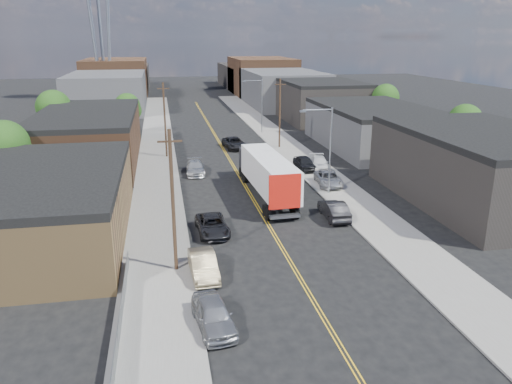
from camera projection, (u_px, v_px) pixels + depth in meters
name	position (u px, v px, depth m)	size (l,w,h in m)	color
ground	(215.00, 135.00, 83.25)	(260.00, 260.00, 0.00)	black
centerline	(227.00, 155.00, 69.18)	(0.32, 120.00, 0.01)	gold
sidewalk_left	(157.00, 157.00, 67.47)	(5.00, 140.00, 0.15)	slate
sidewalk_right	(293.00, 151.00, 70.86)	(5.00, 140.00, 0.15)	slate
warehouse_tan	(47.00, 205.00, 39.82)	(12.00, 22.00, 5.60)	brown
warehouse_brown	(88.00, 137.00, 64.05)	(12.00, 26.00, 6.60)	#4E311F
industrial_right_a	(483.00, 167.00, 48.60)	(14.00, 22.00, 7.10)	black
industrial_right_b	(374.00, 127.00, 73.14)	(14.00, 24.00, 6.10)	#3E3E41
industrial_right_c	(320.00, 100.00, 97.30)	(14.00, 22.00, 7.60)	black
skyline_left_a	(108.00, 91.00, 111.32)	(16.00, 30.00, 8.00)	#3E3E41
skyline_right_a	(282.00, 88.00, 118.46)	(16.00, 30.00, 8.00)	#3E3E41
skyline_left_b	(116.00, 78.00, 134.47)	(16.00, 26.00, 10.00)	#4E311F
skyline_right_b	(262.00, 76.00, 141.61)	(16.00, 26.00, 10.00)	#4E311F
skyline_left_c	(122.00, 78.00, 153.67)	(16.00, 40.00, 7.00)	black
skyline_right_c	(249.00, 76.00, 160.81)	(16.00, 40.00, 7.00)	black
streetlight_near	(327.00, 144.00, 50.20)	(3.39, 0.25, 9.00)	gray
streetlight_far	(260.00, 102.00, 83.02)	(3.39, 0.25, 9.00)	gray
utility_pole_left_near	(173.00, 201.00, 33.37)	(1.60, 0.26, 10.00)	black
utility_pole_left_far	(165.00, 120.00, 66.19)	(1.60, 0.26, 10.00)	black
utility_pole_right	(280.00, 113.00, 71.93)	(1.60, 0.26, 10.00)	black
chainlink_fence	(121.00, 316.00, 28.01)	(0.05, 16.00, 1.22)	slate
tree_left_near	(6.00, 148.00, 49.30)	(4.85, 4.76, 7.91)	black
tree_left_mid	(54.00, 110.00, 72.66)	(5.10, 5.04, 8.37)	black
tree_left_far	(128.00, 108.00, 81.28)	(4.35, 4.20, 6.97)	black
tree_right_near	(465.00, 124.00, 64.66)	(4.60, 4.48, 7.44)	black
tree_right_far	(386.00, 100.00, 87.08)	(4.85, 4.76, 7.91)	black
semi_truck	(265.00, 171.00, 50.95)	(3.40, 16.90, 4.41)	silver
car_left_a	(213.00, 315.00, 27.83)	(1.92, 4.78, 1.63)	gray
car_left_b	(203.00, 265.00, 33.93)	(1.69, 4.86, 1.60)	#847657
car_left_c	(212.00, 225.00, 41.27)	(2.42, 5.25, 1.46)	black
car_left_d	(195.00, 168.00, 59.31)	(2.14, 5.25, 1.52)	#9EA1A3
car_right_oncoming	(334.00, 210.00, 44.72)	(1.75, 5.01, 1.65)	black
car_right_lot_a	(328.00, 178.00, 54.39)	(2.45, 5.31, 1.48)	#9FA0A4
car_right_lot_b	(319.00, 163.00, 60.83)	(2.10, 5.18, 1.50)	silver
car_right_lot_c	(305.00, 163.00, 60.65)	(1.93, 4.79, 1.63)	black
car_ahead_truck	(234.00, 143.00, 72.84)	(2.69, 5.84, 1.62)	black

